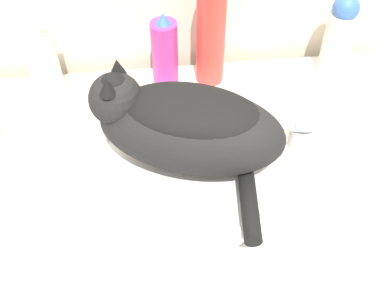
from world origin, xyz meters
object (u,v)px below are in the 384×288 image
object	(u,v)px
cat	(185,124)
lotion_bottle_white	(339,35)
shampoo_bottle_tall	(211,34)
soap_pump_bottle	(43,64)
faucet	(300,123)
spray_bottle_trigger	(165,52)

from	to	relation	value
cat	lotion_bottle_white	size ratio (longest dim) A/B	1.89
cat	shampoo_bottle_tall	size ratio (longest dim) A/B	1.45
soap_pump_bottle	faucet	bearing A→B (deg)	-26.34
faucet	lotion_bottle_white	bearing A→B (deg)	-131.58
spray_bottle_trigger	shampoo_bottle_tall	bearing A→B (deg)	0.00
cat	faucet	distance (m)	0.22
cat	shampoo_bottle_tall	bearing A→B (deg)	-87.85
faucet	lotion_bottle_white	world-z (taller)	lotion_bottle_white
cat	soap_pump_bottle	distance (m)	0.38
cat	spray_bottle_trigger	bearing A→B (deg)	-67.85
lotion_bottle_white	shampoo_bottle_tall	bearing A→B (deg)	180.00
cat	spray_bottle_trigger	distance (m)	0.28
cat	lotion_bottle_white	distance (m)	0.45
faucet	spray_bottle_trigger	world-z (taller)	spray_bottle_trigger
soap_pump_bottle	lotion_bottle_white	bearing A→B (deg)	0.00
faucet	soap_pump_bottle	distance (m)	0.54
spray_bottle_trigger	shampoo_bottle_tall	size ratio (longest dim) A/B	0.71
faucet	soap_pump_bottle	size ratio (longest dim) A/B	0.80
spray_bottle_trigger	shampoo_bottle_tall	distance (m)	0.10
shampoo_bottle_tall	faucet	bearing A→B (deg)	-61.18
cat	faucet	bearing A→B (deg)	-152.24
lotion_bottle_white	soap_pump_bottle	size ratio (longest dim) A/B	1.07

